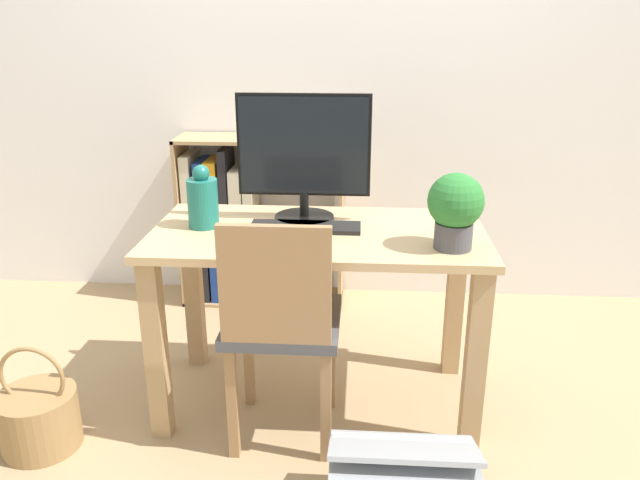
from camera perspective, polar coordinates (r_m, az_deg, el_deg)
ground_plane at (r=2.64m, az=-0.15°, el=-14.29°), size 10.00×10.00×0.00m
wall_back at (r=3.31m, az=1.25°, el=16.68°), size 8.00×0.05×2.60m
desk at (r=2.36m, az=-0.16°, el=-2.56°), size 1.24×0.63×0.73m
monitor at (r=2.37m, az=-1.49°, el=7.98°), size 0.51×0.23×0.48m
keyboard at (r=2.32m, az=-1.34°, el=1.20°), size 0.41×0.13×0.02m
vase at (r=2.36m, az=-10.67°, el=3.57°), size 0.11×0.11×0.24m
potted_plant at (r=2.14m, az=12.27°, el=2.92°), size 0.19×0.19×0.26m
chair at (r=2.17m, az=-3.59°, el=-7.40°), size 0.40×0.40×0.87m
bookshelf at (r=3.35m, az=-7.84°, el=1.99°), size 0.85×0.28×0.90m
basket at (r=2.54m, az=-24.31°, el=-14.57°), size 0.28×0.28×0.40m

